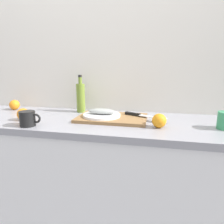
# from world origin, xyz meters

# --- Properties ---
(back_wall) EXTENTS (3.20, 0.05, 2.50)m
(back_wall) POSITION_xyz_m (0.00, 0.33, 1.25)
(back_wall) COLOR white
(back_wall) RESTS_ON ground_plane
(kitchen_counter) EXTENTS (2.00, 0.60, 0.90)m
(kitchen_counter) POSITION_xyz_m (0.00, 0.00, 0.45)
(kitchen_counter) COLOR white
(kitchen_counter) RESTS_ON ground_plane
(cutting_board) EXTENTS (0.45, 0.29, 0.02)m
(cutting_board) POSITION_xyz_m (0.20, 0.02, 0.91)
(cutting_board) COLOR olive
(cutting_board) RESTS_ON kitchen_counter
(white_plate) EXTENTS (0.24, 0.24, 0.01)m
(white_plate) POSITION_xyz_m (0.13, 0.01, 0.93)
(white_plate) COLOR white
(white_plate) RESTS_ON cutting_board
(fish_fillet) EXTENTS (0.18, 0.08, 0.04)m
(fish_fillet) POSITION_xyz_m (0.13, 0.01, 0.95)
(fish_fillet) COLOR #999E99
(fish_fillet) RESTS_ON white_plate
(chef_knife) EXTENTS (0.28, 0.14, 0.02)m
(chef_knife) POSITION_xyz_m (0.37, 0.06, 0.93)
(chef_knife) COLOR silver
(chef_knife) RESTS_ON cutting_board
(olive_oil_bottle) EXTENTS (0.06, 0.06, 0.28)m
(olive_oil_bottle) POSITION_xyz_m (-0.08, 0.19, 1.01)
(olive_oil_bottle) COLOR olive
(olive_oil_bottle) RESTS_ON kitchen_counter
(coffee_mug_1) EXTENTS (0.13, 0.09, 0.09)m
(coffee_mug_1) POSITION_xyz_m (-0.25, -0.23, 0.94)
(coffee_mug_1) COLOR black
(coffee_mug_1) RESTS_ON kitchen_counter
(orange_0) EXTENTS (0.08, 0.08, 0.08)m
(orange_0) POSITION_xyz_m (-0.64, 0.16, 0.94)
(orange_0) COLOR orange
(orange_0) RESTS_ON kitchen_counter
(orange_1) EXTENTS (0.08, 0.08, 0.08)m
(orange_1) POSITION_xyz_m (0.49, -0.10, 0.94)
(orange_1) COLOR orange
(orange_1) RESTS_ON kitchen_counter
(orange_2) EXTENTS (0.08, 0.08, 0.08)m
(orange_2) POSITION_xyz_m (-0.36, -0.12, 0.94)
(orange_2) COLOR orange
(orange_2) RESTS_ON kitchen_counter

